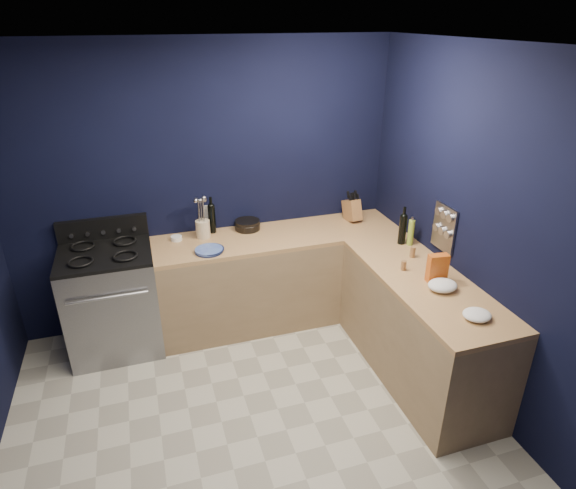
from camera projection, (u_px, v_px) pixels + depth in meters
name	position (u px, v px, depth m)	size (l,w,h in m)	color
floor	(257.00, 438.00, 3.49)	(3.50, 3.50, 0.02)	#B2AE9B
ceiling	(243.00, 45.00, 2.36)	(3.50, 3.50, 0.02)	silver
wall_back	(206.00, 189.00, 4.44)	(3.50, 0.02, 2.60)	black
wall_right	(495.00, 242.00, 3.40)	(0.02, 3.50, 2.60)	black
cab_back	(279.00, 278.00, 4.70)	(2.30, 0.63, 0.86)	#917552
top_back	(279.00, 236.00, 4.50)	(2.30, 0.63, 0.04)	olive
cab_right	(418.00, 330.00, 3.93)	(0.63, 1.67, 0.86)	#917552
top_right	(425.00, 282.00, 3.74)	(0.63, 1.67, 0.04)	olive
gas_range	(113.00, 302.00, 4.25)	(0.76, 0.66, 0.92)	gray
oven_door	(113.00, 323.00, 3.98)	(0.59, 0.02, 0.42)	black
cooktop	(104.00, 254.00, 4.05)	(0.76, 0.66, 0.03)	black
backguard	(103.00, 229.00, 4.26)	(0.76, 0.06, 0.20)	black
spice_panel	(444.00, 228.00, 3.92)	(0.02, 0.28, 0.38)	gray
wall_outlet	(208.00, 212.00, 4.51)	(0.09, 0.02, 0.13)	white
plate_stack	(209.00, 250.00, 4.15)	(0.24, 0.24, 0.03)	#3948AE
ramekin	(176.00, 238.00, 4.37)	(0.10, 0.10, 0.04)	white
utensil_crock	(203.00, 229.00, 4.40)	(0.13, 0.13, 0.16)	beige
wine_bottle_back	(212.00, 219.00, 4.48)	(0.07, 0.07, 0.27)	black
lemon_basket	(247.00, 225.00, 4.58)	(0.23, 0.23, 0.09)	black
knife_block	(352.00, 210.00, 4.76)	(0.11, 0.19, 0.20)	brown
wine_bottle_right	(402.00, 230.00, 4.26)	(0.07, 0.07, 0.27)	black
oil_bottle	(411.00, 233.00, 4.24)	(0.05, 0.05, 0.23)	#8BA931
spice_jar_near	(413.00, 252.00, 4.05)	(0.04, 0.04, 0.09)	olive
spice_jar_far	(404.00, 265.00, 3.85)	(0.04, 0.04, 0.08)	olive
crouton_bag	(437.00, 268.00, 3.66)	(0.15, 0.07, 0.22)	#AB0815
towel_front	(443.00, 285.00, 3.57)	(0.22, 0.19, 0.08)	white
towel_end	(477.00, 315.00, 3.24)	(0.19, 0.17, 0.06)	white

